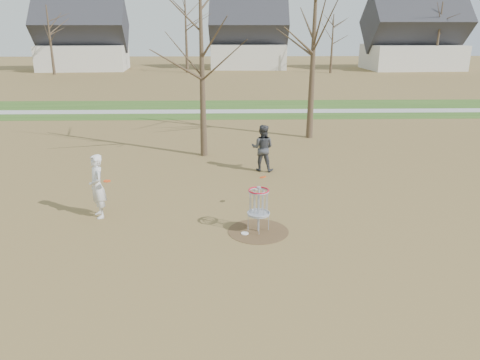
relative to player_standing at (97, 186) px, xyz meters
name	(u,v)px	position (x,y,z in m)	size (l,w,h in m)	color
ground	(258,231)	(4.95, -1.25, -1.01)	(160.00, 160.00, 0.00)	brown
green_band	(240,109)	(4.95, 19.75, -1.01)	(160.00, 8.00, 0.01)	#2D5119
footpath	(241,111)	(4.95, 18.75, -1.00)	(160.00, 1.50, 0.01)	#9E9E99
dirt_circle	(258,231)	(4.95, -1.25, -1.01)	(1.80, 1.80, 0.01)	#47331E
player_standing	(97,186)	(0.00, 0.00, 0.00)	(0.74, 0.48, 2.02)	silver
player_throwing	(262,148)	(5.49, 4.79, -0.04)	(0.94, 0.73, 1.94)	#393A3E
disc_grounded	(245,233)	(4.55, -1.43, -0.99)	(0.22, 0.22, 0.02)	white
discs_in_play	(191,179)	(2.91, 0.13, 0.18)	(5.02, 1.02, 0.23)	#FF460D
disc_golf_basket	(259,202)	(4.95, -1.25, -0.10)	(0.64, 0.64, 1.35)	#9EA3AD
bare_trees	(254,29)	(6.73, 34.54, 4.33)	(52.62, 44.98, 9.00)	#382B1E
houses_row	(266,42)	(9.27, 51.31, 2.51)	(56.51, 10.01, 7.26)	silver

